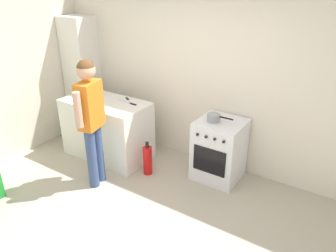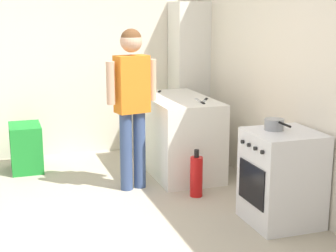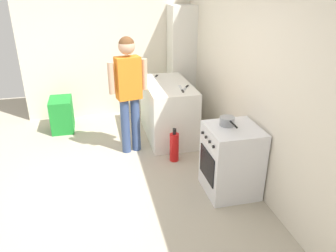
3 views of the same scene
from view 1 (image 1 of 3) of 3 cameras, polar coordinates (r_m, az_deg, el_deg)
The scene contains 11 objects.
ground_plane at distance 3.84m, azimuth -7.12°, elevation -18.06°, with size 8.00×8.00×0.00m, color #ADA38E.
back_wall at distance 4.64m, azimuth 7.63°, elevation 8.44°, with size 6.00×0.10×2.60m, color silver.
counter_unit at distance 5.10m, azimuth -10.52°, elevation -0.47°, with size 1.30×0.70×0.90m, color silver.
oven_left at distance 4.54m, azimuth 8.91°, elevation -4.09°, with size 0.61×0.62×0.85m.
pot at distance 4.31m, azimuth 8.00°, elevation 1.43°, with size 0.35×0.17×0.10m.
knife_utility at distance 4.90m, azimuth -6.88°, elevation 4.50°, with size 0.23×0.16×0.01m.
knife_bread at distance 4.81m, azimuth -6.99°, elevation 4.08°, with size 0.35×0.07×0.01m.
knife_paring at distance 5.16m, azimuth -15.29°, elevation 4.86°, with size 0.20×0.12×0.01m.
person at distance 4.19m, azimuth -13.33°, elevation 2.20°, with size 0.27×0.56×1.71m.
fire_extinguisher at distance 4.66m, azimuth -3.58°, elevation -5.93°, with size 0.13×0.13×0.50m.
larder_cabinet at distance 5.86m, azimuth -14.65°, elevation 8.33°, with size 0.48×0.44×2.00m, color silver.
Camera 1 is at (1.89, -2.08, 2.63)m, focal length 35.00 mm.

